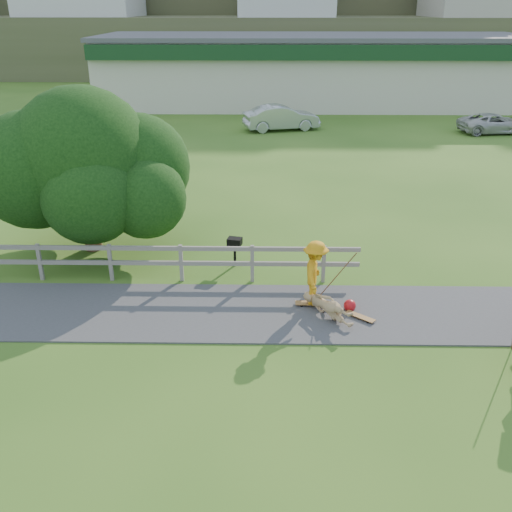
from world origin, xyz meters
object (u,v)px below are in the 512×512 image
object	(u,v)px
skater_fallen	(328,307)
bbq	(235,252)
tree	(87,189)
skater_rider	(315,277)
car_silver	(281,118)
car_white	(494,123)

from	to	relation	value
skater_fallen	bbq	xyz separation A→B (m)	(-2.48, 3.06, 0.15)
tree	bbq	world-z (taller)	tree
skater_rider	bbq	xyz separation A→B (m)	(-2.18, 2.51, -0.42)
skater_rider	car_silver	size ratio (longest dim) A/B	0.37
skater_fallen	car_silver	xyz separation A→B (m)	(-0.62, 23.25, 0.47)
skater_fallen	bbq	bearing A→B (deg)	93.96
skater_fallen	tree	distance (m)	8.45
skater_fallen	tree	bearing A→B (deg)	113.82
skater_rider	car_silver	world-z (taller)	skater_rider
car_silver	bbq	world-z (taller)	car_silver
skater_fallen	bbq	size ratio (longest dim) A/B	1.83
car_silver	car_white	world-z (taller)	car_silver
skater_rider	tree	xyz separation A→B (m)	(-6.78, 3.72, 1.13)
car_silver	car_white	distance (m)	12.92
car_white	bbq	world-z (taller)	car_white
skater_fallen	skater_rider	bearing A→B (deg)	84.09
bbq	skater_fallen	bearing A→B (deg)	-38.78
car_silver	tree	distance (m)	20.09
skater_rider	car_white	bearing A→B (deg)	-20.93
skater_rider	bbq	bearing A→B (deg)	49.72
skater_fallen	car_white	distance (m)	25.70
skater_rider	skater_fallen	xyz separation A→B (m)	(0.31, -0.55, -0.57)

